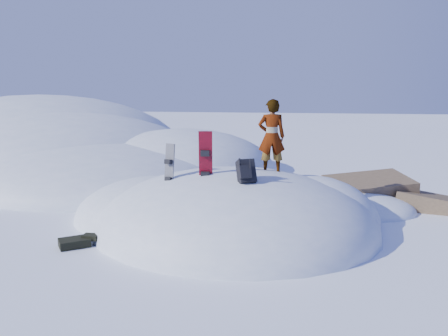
% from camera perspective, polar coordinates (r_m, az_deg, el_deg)
% --- Properties ---
extents(ground, '(120.00, 120.00, 0.00)m').
position_cam_1_polar(ground, '(10.89, 1.34, -8.00)').
color(ground, white).
rests_on(ground, ground).
extents(snow_mound, '(8.00, 6.00, 3.00)m').
position_cam_1_polar(snow_mound, '(11.15, 0.66, -7.58)').
color(snow_mound, silver).
rests_on(snow_mound, ground).
extents(snow_ridge, '(21.50, 18.50, 6.40)m').
position_cam_1_polar(snow_ridge, '(23.68, -20.19, 1.19)').
color(snow_ridge, silver).
rests_on(snow_ridge, ground).
extents(rock_outcrop, '(4.68, 4.41, 1.68)m').
position_cam_1_polar(rock_outcrop, '(13.80, 18.93, -4.61)').
color(rock_outcrop, brown).
rests_on(rock_outcrop, ground).
extents(snowboard_red, '(0.33, 0.23, 1.68)m').
position_cam_1_polar(snowboard_red, '(10.13, -2.43, 0.23)').
color(snowboard_red, '#AD0921').
rests_on(snowboard_red, snow_mound).
extents(snowboard_dark, '(0.31, 0.27, 1.38)m').
position_cam_1_polar(snowboard_dark, '(10.31, -7.21, -0.57)').
color(snowboard_dark, black).
rests_on(snowboard_dark, snow_mound).
extents(backpack, '(0.53, 0.60, 0.62)m').
position_cam_1_polar(backpack, '(9.54, 2.89, -0.48)').
color(backpack, black).
rests_on(backpack, snow_mound).
extents(gear_pile, '(0.86, 0.74, 0.23)m').
position_cam_1_polar(gear_pile, '(10.23, -18.62, -9.09)').
color(gear_pile, black).
rests_on(gear_pile, ground).
extents(person, '(0.73, 0.54, 1.83)m').
position_cam_1_polar(person, '(10.78, 6.23, 4.10)').
color(person, slate).
rests_on(person, snow_mound).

